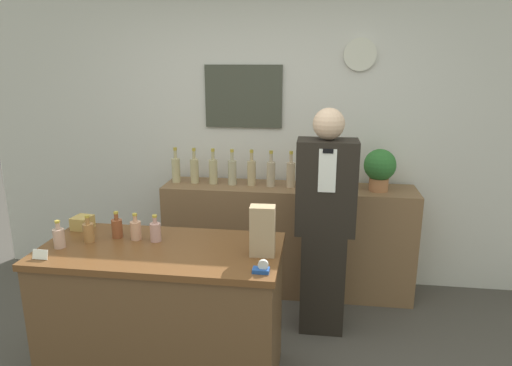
# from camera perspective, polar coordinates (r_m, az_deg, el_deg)

# --- Properties ---
(back_wall) EXTENTS (5.20, 0.09, 2.70)m
(back_wall) POSITION_cam_1_polar(r_m,az_deg,el_deg) (4.08, 1.07, 6.09)
(back_wall) COLOR silver
(back_wall) RESTS_ON ground_plane
(back_shelf) EXTENTS (2.14, 0.42, 0.96)m
(back_shelf) POSITION_cam_1_polar(r_m,az_deg,el_deg) (4.03, 3.95, -7.00)
(back_shelf) COLOR brown
(back_shelf) RESTS_ON ground_plane
(display_counter) EXTENTS (1.46, 0.70, 0.90)m
(display_counter) POSITION_cam_1_polar(r_m,az_deg,el_deg) (3.04, -11.40, -15.74)
(display_counter) COLOR brown
(display_counter) RESTS_ON ground_plane
(shopkeeper) EXTENTS (0.43, 0.27, 1.68)m
(shopkeeper) POSITION_cam_1_polar(r_m,az_deg,el_deg) (3.37, 8.57, -5.14)
(shopkeeper) COLOR black
(shopkeeper) RESTS_ON ground_plane
(potted_plant) EXTENTS (0.26, 0.26, 0.35)m
(potted_plant) POSITION_cam_1_polar(r_m,az_deg,el_deg) (3.84, 15.21, 1.89)
(potted_plant) COLOR #B27047
(potted_plant) RESTS_ON back_shelf
(paper_bag) EXTENTS (0.15, 0.10, 0.30)m
(paper_bag) POSITION_cam_1_polar(r_m,az_deg,el_deg) (2.62, 0.81, -6.01)
(paper_bag) COLOR tan
(paper_bag) RESTS_ON display_counter
(tape_dispenser) EXTENTS (0.09, 0.06, 0.07)m
(tape_dispenser) POSITION_cam_1_polar(r_m,az_deg,el_deg) (2.47, 0.72, -10.62)
(tape_dispenser) COLOR #1E4799
(tape_dispenser) RESTS_ON display_counter
(price_card_left) EXTENTS (0.09, 0.02, 0.06)m
(price_card_left) POSITION_cam_1_polar(r_m,az_deg,el_deg) (2.89, -25.38, -8.08)
(price_card_left) COLOR white
(price_card_left) RESTS_ON display_counter
(gift_box) EXTENTS (0.13, 0.14, 0.08)m
(gift_box) POSITION_cam_1_polar(r_m,az_deg,el_deg) (3.27, -20.87, -4.65)
(gift_box) COLOR tan
(gift_box) RESTS_ON display_counter
(counter_bottle_0) EXTENTS (0.07, 0.07, 0.17)m
(counter_bottle_0) POSITION_cam_1_polar(r_m,az_deg,el_deg) (3.00, -23.41, -6.26)
(counter_bottle_0) COLOR tan
(counter_bottle_0) RESTS_ON display_counter
(counter_bottle_1) EXTENTS (0.07, 0.07, 0.17)m
(counter_bottle_1) POSITION_cam_1_polar(r_m,az_deg,el_deg) (3.03, -20.20, -5.74)
(counter_bottle_1) COLOR #A36E3D
(counter_bottle_1) RESTS_ON display_counter
(counter_bottle_2) EXTENTS (0.07, 0.07, 0.17)m
(counter_bottle_2) POSITION_cam_1_polar(r_m,az_deg,el_deg) (3.04, -16.98, -5.35)
(counter_bottle_2) COLOR brown
(counter_bottle_2) RESTS_ON display_counter
(counter_bottle_3) EXTENTS (0.07, 0.07, 0.17)m
(counter_bottle_3) POSITION_cam_1_polar(r_m,az_deg,el_deg) (2.97, -14.80, -5.66)
(counter_bottle_3) COLOR tan
(counter_bottle_3) RESTS_ON display_counter
(counter_bottle_4) EXTENTS (0.07, 0.07, 0.17)m
(counter_bottle_4) POSITION_cam_1_polar(r_m,az_deg,el_deg) (2.92, -12.46, -5.92)
(counter_bottle_4) COLOR tan
(counter_bottle_4) RESTS_ON display_counter
(shelf_bottle_0) EXTENTS (0.07, 0.07, 0.31)m
(shelf_bottle_0) POSITION_cam_1_polar(r_m,az_deg,el_deg) (4.05, -9.97, 1.71)
(shelf_bottle_0) COLOR tan
(shelf_bottle_0) RESTS_ON back_shelf
(shelf_bottle_1) EXTENTS (0.07, 0.07, 0.31)m
(shelf_bottle_1) POSITION_cam_1_polar(r_m,az_deg,el_deg) (4.00, -7.70, 1.63)
(shelf_bottle_1) COLOR tan
(shelf_bottle_1) RESTS_ON back_shelf
(shelf_bottle_2) EXTENTS (0.07, 0.07, 0.31)m
(shelf_bottle_2) POSITION_cam_1_polar(r_m,az_deg,el_deg) (3.95, -5.37, 1.55)
(shelf_bottle_2) COLOR tan
(shelf_bottle_2) RESTS_ON back_shelf
(shelf_bottle_3) EXTENTS (0.07, 0.07, 0.31)m
(shelf_bottle_3) POSITION_cam_1_polar(r_m,az_deg,el_deg) (3.91, -2.99, 1.46)
(shelf_bottle_3) COLOR tan
(shelf_bottle_3) RESTS_ON back_shelf
(shelf_bottle_4) EXTENTS (0.07, 0.07, 0.31)m
(shelf_bottle_4) POSITION_cam_1_polar(r_m,az_deg,el_deg) (3.89, -0.56, 1.39)
(shelf_bottle_4) COLOR tan
(shelf_bottle_4) RESTS_ON back_shelf
(shelf_bottle_5) EXTENTS (0.07, 0.07, 0.31)m
(shelf_bottle_5) POSITION_cam_1_polar(r_m,az_deg,el_deg) (3.85, 1.88, 1.25)
(shelf_bottle_5) COLOR tan
(shelf_bottle_5) RESTS_ON back_shelf
(shelf_bottle_6) EXTENTS (0.07, 0.07, 0.31)m
(shelf_bottle_6) POSITION_cam_1_polar(r_m,az_deg,el_deg) (3.84, 4.36, 1.16)
(shelf_bottle_6) COLOR tan
(shelf_bottle_6) RESTS_ON back_shelf
(shelf_bottle_7) EXTENTS (0.07, 0.07, 0.31)m
(shelf_bottle_7) POSITION_cam_1_polar(r_m,az_deg,el_deg) (3.86, 6.88, 1.17)
(shelf_bottle_7) COLOR tan
(shelf_bottle_7) RESTS_ON back_shelf
(shelf_bottle_8) EXTENTS (0.07, 0.07, 0.31)m
(shelf_bottle_8) POSITION_cam_1_polar(r_m,az_deg,el_deg) (3.85, 9.37, 1.04)
(shelf_bottle_8) COLOR tan
(shelf_bottle_8) RESTS_ON back_shelf
(shelf_bottle_9) EXTENTS (0.07, 0.07, 0.31)m
(shelf_bottle_9) POSITION_cam_1_polar(r_m,az_deg,el_deg) (3.84, 11.87, 0.90)
(shelf_bottle_9) COLOR tan
(shelf_bottle_9) RESTS_ON back_shelf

